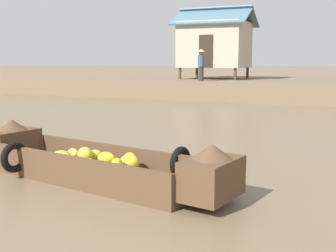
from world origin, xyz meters
TOP-DOWN VIEW (x-y plane):
  - ground_plane at (0.00, 10.00)m, footprint 300.00×300.00m
  - riverbank_strip at (0.00, 29.07)m, footprint 160.00×20.00m
  - banana_boat at (-0.61, 5.40)m, footprint 4.97×1.78m
  - stilt_house_left at (-4.57, 23.90)m, footprint 4.35×3.67m
  - vendor_person at (-4.37, 20.98)m, footprint 0.44×0.44m

SIDE VIEW (x-z plane):
  - ground_plane at x=0.00m, z-range 0.00..0.00m
  - banana_boat at x=-0.61m, z-range -0.12..0.73m
  - riverbank_strip at x=0.00m, z-range 0.00..0.90m
  - vendor_person at x=-4.37m, z-range 1.00..2.66m
  - stilt_house_left at x=-4.57m, z-range 0.88..4.99m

